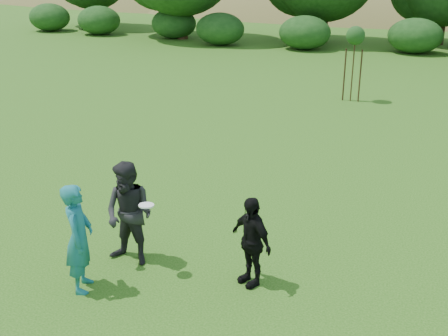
# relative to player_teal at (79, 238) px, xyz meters

# --- Properties ---
(ground) EXTENTS (120.00, 120.00, 0.00)m
(ground) POSITION_rel_player_teal_xyz_m (1.12, 0.58, -0.96)
(ground) COLOR #19470C
(ground) RESTS_ON ground
(player_teal) EXTENTS (0.71, 0.83, 1.92)m
(player_teal) POSITION_rel_player_teal_xyz_m (0.00, 0.00, 0.00)
(player_teal) COLOR #1A6A75
(player_teal) RESTS_ON ground
(player_grey) EXTENTS (0.99, 0.79, 1.95)m
(player_grey) POSITION_rel_player_teal_xyz_m (0.31, 1.07, 0.02)
(player_grey) COLOR #242326
(player_grey) RESTS_ON ground
(player_black) EXTENTS (1.02, 0.83, 1.62)m
(player_black) POSITION_rel_player_teal_xyz_m (2.58, 1.25, -0.15)
(player_black) COLOR black
(player_black) RESTS_ON ground
(frisbee) EXTENTS (0.27, 0.27, 0.04)m
(frisbee) POSITION_rel_player_teal_xyz_m (0.80, 0.87, 0.37)
(frisbee) COLOR white
(frisbee) RESTS_ON ground
(sapling) EXTENTS (0.70, 0.70, 2.85)m
(sapling) POSITION_rel_player_teal_xyz_m (1.74, 14.87, 1.46)
(sapling) COLOR #3A2616
(sapling) RESTS_ON ground
(hillside) EXTENTS (150.00, 72.00, 52.00)m
(hillside) POSITION_rel_player_teal_xyz_m (0.56, 69.03, -12.93)
(hillside) COLOR olive
(hillside) RESTS_ON ground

